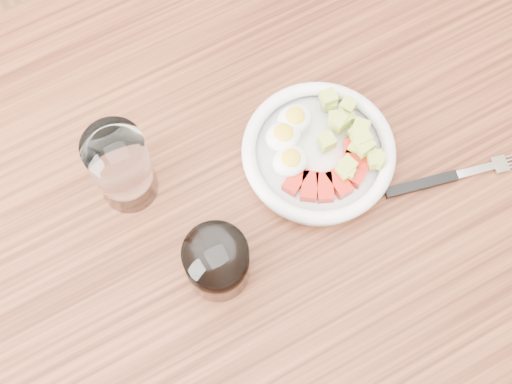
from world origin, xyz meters
TOP-DOWN VIEW (x-y plane):
  - ground at (0.00, 0.00)m, footprint 4.00×4.00m
  - dining_table at (0.00, 0.00)m, footprint 1.50×0.90m
  - bowl at (0.09, 0.02)m, footprint 0.21×0.21m
  - fork at (0.22, -0.09)m, footprint 0.21×0.06m
  - water_glass at (-0.15, 0.11)m, footprint 0.08×0.08m
  - coffee_glass at (-0.10, -0.05)m, footprint 0.08×0.08m

SIDE VIEW (x-z plane):
  - ground at x=0.00m, z-range 0.00..0.00m
  - dining_table at x=0.00m, z-range 0.28..1.05m
  - fork at x=0.22m, z-range 0.77..0.78m
  - bowl at x=0.09m, z-range 0.76..0.82m
  - coffee_glass at x=-0.10m, z-range 0.77..0.86m
  - water_glass at x=-0.15m, z-range 0.77..0.91m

